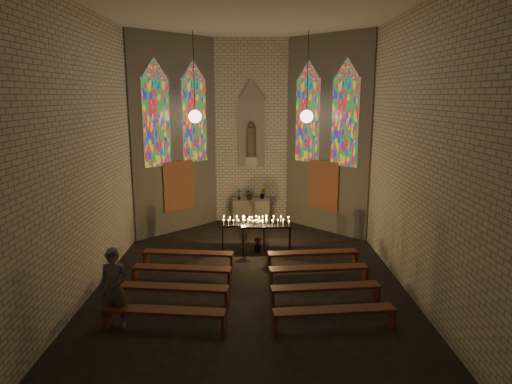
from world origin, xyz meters
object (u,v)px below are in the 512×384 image
at_px(altar, 251,212).
at_px(votive_stand_right, 267,224).
at_px(aisle_flower_pot, 258,244).
at_px(votive_stand_left, 243,223).
at_px(visitor, 114,288).

height_order(altar, votive_stand_right, votive_stand_right).
height_order(aisle_flower_pot, votive_stand_left, votive_stand_left).
bearing_deg(visitor, altar, 72.93).
distance_m(votive_stand_right, visitor, 5.70).
distance_m(altar, votive_stand_left, 2.98).
xyz_separation_m(aisle_flower_pot, votive_stand_right, (0.28, -0.25, 0.76)).
relative_size(altar, aisle_flower_pot, 3.06).
bearing_deg(visitor, aisle_flower_pot, 60.24).
xyz_separation_m(votive_stand_left, votive_stand_right, (0.74, -0.41, 0.09)).
height_order(votive_stand_right, visitor, visitor).
xyz_separation_m(altar, votive_stand_left, (-0.24, -2.95, 0.40)).
bearing_deg(aisle_flower_pot, altar, 93.98).
height_order(votive_stand_left, visitor, visitor).
xyz_separation_m(altar, visitor, (-2.88, -7.96, 0.38)).
bearing_deg(votive_stand_left, aisle_flower_pot, -21.28).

